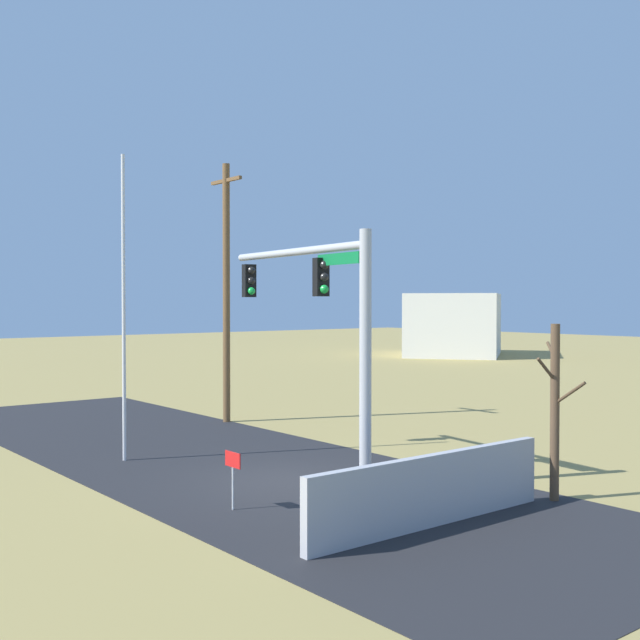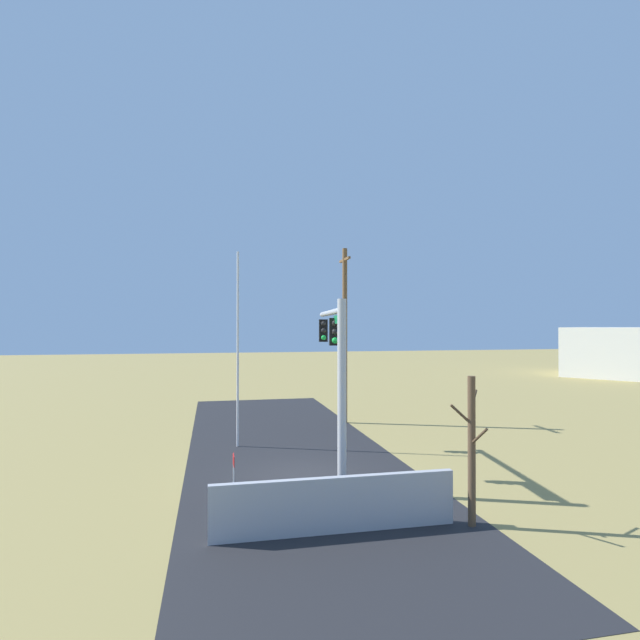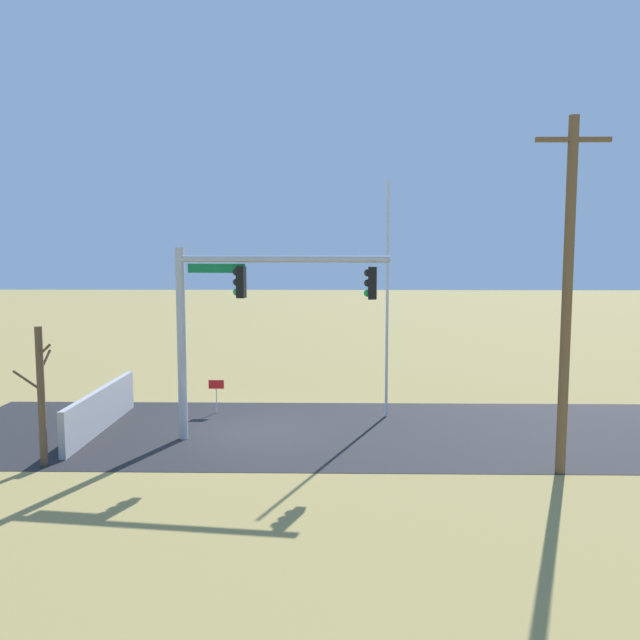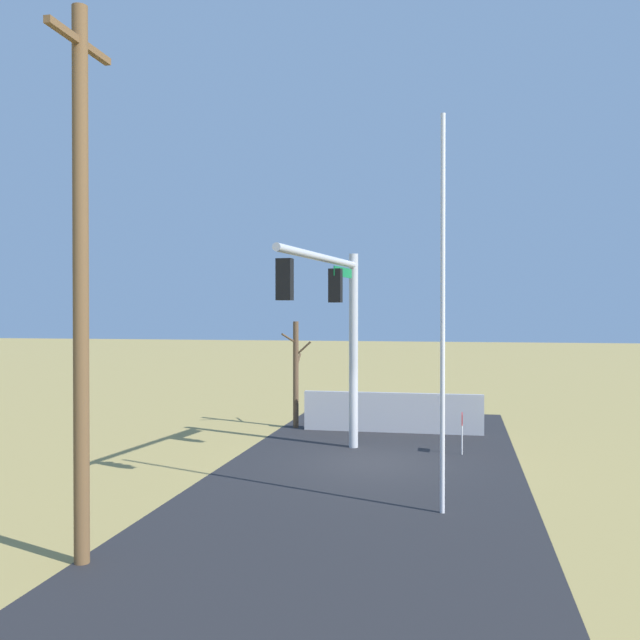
{
  "view_description": "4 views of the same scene",
  "coord_description": "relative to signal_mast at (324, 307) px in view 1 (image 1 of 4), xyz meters",
  "views": [
    {
      "loc": [
        15.37,
        -11.15,
        4.35
      ],
      "look_at": [
        -0.72,
        1.76,
        3.86
      ],
      "focal_mm": 43.96,
      "sensor_mm": 36.0,
      "label": 1
    },
    {
      "loc": [
        17.23,
        -3.1,
        5.17
      ],
      "look_at": [
        -1.82,
        1.01,
        5.39
      ],
      "focal_mm": 28.28,
      "sensor_mm": 36.0,
      "label": 2
    },
    {
      "loc": [
        -2.61,
        20.52,
        5.85
      ],
      "look_at": [
        -2.25,
        0.53,
        3.75
      ],
      "focal_mm": 35.98,
      "sensor_mm": 36.0,
      "label": 3
    },
    {
      "loc": [
        -19.36,
        -2.34,
        4.22
      ],
      "look_at": [
        -0.71,
        1.38,
        3.99
      ],
      "focal_mm": 39.27,
      "sensor_mm": 36.0,
      "label": 4
    }
  ],
  "objects": [
    {
      "name": "flagpole",
      "position": [
        -4.86,
        -3.09,
        -0.03
      ],
      "size": [
        0.1,
        0.1,
        8.34
      ],
      "primitive_type": "cylinder",
      "color": "silver",
      "rests_on": "ground_plane"
    },
    {
      "name": "bare_tree",
      "position": [
        5.04,
        2.39,
        -2.21
      ],
      "size": [
        1.27,
        1.02,
        3.87
      ],
      "color": "brown",
      "rests_on": "ground_plane"
    },
    {
      "name": "utility_pole",
      "position": [
        -9.0,
        2.76,
        0.61
      ],
      "size": [
        1.9,
        0.26,
        9.29
      ],
      "color": "brown",
      "rests_on": "ground_plane"
    },
    {
      "name": "distant_building",
      "position": [
        -27.59,
        35.99,
        -1.71
      ],
      "size": [
        11.42,
        11.98,
        4.99
      ],
      "primitive_type": "cube",
      "rotation": [
        0.0,
        0.0,
        2.21
      ],
      "color": "silver",
      "rests_on": "ground_plane"
    },
    {
      "name": "road_surface",
      "position": [
        -4.28,
        -1.09,
        -4.2
      ],
      "size": [
        28.0,
        8.0,
        0.01
      ],
      "primitive_type": "cube",
      "color": "#232326",
      "rests_on": "ground_plane"
    },
    {
      "name": "sidewalk_corner",
      "position": [
        2.77,
        -0.21,
        -4.2
      ],
      "size": [
        6.0,
        6.0,
        0.01
      ],
      "primitive_type": "cube",
      "color": "#B7B5AD",
      "rests_on": "ground_plane"
    },
    {
      "name": "ground_plane",
      "position": [
        -0.28,
        -1.09,
        -4.2
      ],
      "size": [
        160.0,
        160.0,
        0.0
      ],
      "primitive_type": "plane",
      "color": "#9E894C"
    },
    {
      "name": "signal_mast",
      "position": [
        0.0,
        0.0,
        0.0
      ],
      "size": [
        6.54,
        1.05,
        6.01
      ],
      "color": "#B2B5BA",
      "rests_on": "ground_plane"
    },
    {
      "name": "retaining_fence",
      "position": [
        4.72,
        -1.14,
        -3.51
      ],
      "size": [
        0.2,
        6.25,
        1.39
      ],
      "primitive_type": "cube",
      "color": "#A8A8AD",
      "rests_on": "ground_plane"
    },
    {
      "name": "open_sign",
      "position": [
        1.32,
        -3.52,
        -3.3
      ],
      "size": [
        0.56,
        0.04,
        1.22
      ],
      "color": "silver",
      "rests_on": "ground_plane"
    }
  ]
}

